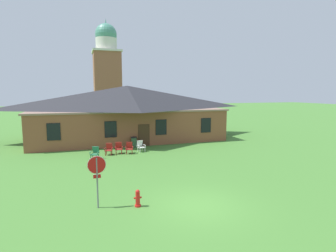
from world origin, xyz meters
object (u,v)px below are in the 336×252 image
(lawn_chair_by_porch, at_px, (95,153))
(lawn_chair_right_end, at_px, (141,146))
(stop_sign, at_px, (97,172))
(lawn_chair_left_end, at_px, (119,148))
(trash_bin, at_px, (134,142))
(lawn_chair_near_door, at_px, (109,149))
(lawn_chair_middle, at_px, (129,148))
(fire_hydrant, at_px, (138,198))

(lawn_chair_by_porch, bearing_deg, lawn_chair_right_end, 20.19)
(stop_sign, distance_m, lawn_chair_left_end, 10.70)
(stop_sign, height_order, trash_bin, stop_sign)
(stop_sign, xyz_separation_m, lawn_chair_near_door, (1.49, 10.18, -1.17))
(lawn_chair_left_end, bearing_deg, stop_sign, -102.58)
(lawn_chair_by_porch, height_order, lawn_chair_middle, same)
(stop_sign, height_order, lawn_chair_by_porch, stop_sign)
(lawn_chair_middle, xyz_separation_m, fire_hydrant, (-1.45, -10.55, -0.12))
(lawn_chair_right_end, xyz_separation_m, trash_bin, (-0.21, 1.94, -0.00))
(lawn_chair_right_end, bearing_deg, lawn_chair_left_end, -175.53)
(stop_sign, height_order, lawn_chair_near_door, stop_sign)
(lawn_chair_near_door, bearing_deg, stop_sign, -98.31)
(lawn_chair_by_porch, relative_size, lawn_chair_middle, 1.00)
(fire_hydrant, bearing_deg, trash_bin, 79.86)
(lawn_chair_by_porch, xyz_separation_m, lawn_chair_middle, (2.84, 1.03, 0.00))
(lawn_chair_near_door, height_order, lawn_chair_left_end, same)
(lawn_chair_left_end, relative_size, fire_hydrant, 1.21)
(lawn_chair_by_porch, distance_m, lawn_chair_left_end, 2.37)
(lawn_chair_by_porch, xyz_separation_m, lawn_chair_left_end, (1.99, 1.29, 0.00))
(lawn_chair_near_door, distance_m, lawn_chair_right_end, 2.78)
(lawn_chair_by_porch, distance_m, trash_bin, 5.01)
(stop_sign, distance_m, fire_hydrant, 2.19)
(stop_sign, distance_m, lawn_chair_right_end, 11.42)
(lawn_chair_middle, relative_size, fire_hydrant, 1.21)
(lawn_chair_by_porch, height_order, lawn_chair_right_end, same)
(stop_sign, distance_m, lawn_chair_near_door, 10.35)
(stop_sign, relative_size, trash_bin, 2.42)
(lawn_chair_right_end, bearing_deg, fire_hydrant, -102.95)
(lawn_chair_by_porch, bearing_deg, lawn_chair_middle, 19.88)
(stop_sign, distance_m, lawn_chair_middle, 10.68)
(lawn_chair_by_porch, relative_size, lawn_chair_right_end, 1.00)
(lawn_chair_left_end, height_order, fire_hydrant, lawn_chair_left_end)
(lawn_chair_right_end, distance_m, fire_hydrant, 11.24)
(stop_sign, xyz_separation_m, lawn_chair_right_end, (4.24, 10.53, -1.17))
(lawn_chair_by_porch, bearing_deg, lawn_chair_left_end, 32.93)
(lawn_chair_middle, bearing_deg, lawn_chair_left_end, 163.17)
(lawn_chair_right_end, distance_m, trash_bin, 1.95)
(lawn_chair_left_end, bearing_deg, lawn_chair_by_porch, -147.07)
(stop_sign, distance_m, trash_bin, 13.16)
(lawn_chair_left_end, height_order, lawn_chair_right_end, same)
(fire_hydrant, bearing_deg, lawn_chair_middle, 82.15)
(lawn_chair_near_door, bearing_deg, lawn_chair_by_porch, -136.92)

